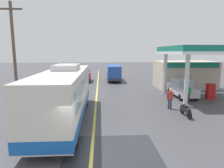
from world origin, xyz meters
The scene contains 13 objects.
ground centered at (0.00, 20.00, 0.00)m, with size 120.00×120.00×0.00m, color #424247.
lane_divider_stripe centered at (0.00, 15.00, 0.00)m, with size 0.16×50.00×0.01m, color #D8CC4C.
wet_puddle_patch centered at (0.91, 0.10, 0.00)m, with size 4.29×4.13×0.01m, color #26282D.
coach_bus_main centered at (-1.95, 4.91, 1.72)m, with size 2.60×11.04×3.69m.
gas_station_roadside centered at (11.21, 14.42, 2.63)m, with size 9.10×11.95×5.10m.
car_at_pump centered at (8.74, 11.19, 1.01)m, with size 1.70×4.20×1.82m.
minibus_opposing_lane centered at (2.50, 23.04, 1.47)m, with size 2.04×6.13×2.44m.
cyclist_on_shoulder centered at (-4.06, 2.55, 0.78)m, with size 0.34×1.82×1.72m.
motorcycle_parked_forecourt centered at (6.48, 5.14, 0.44)m, with size 0.55×1.80×0.92m.
pedestrian_near_pump centered at (6.00, 7.02, 0.93)m, with size 0.55×0.22×1.66m.
pedestrian_by_shop centered at (8.36, 8.94, 0.93)m, with size 0.55×0.22×1.66m.
car_trailing_behind_bus centered at (-2.01, 22.44, 1.01)m, with size 1.70×4.20×1.82m.
utility_pole_roadside centered at (-6.71, 8.87, 4.47)m, with size 1.80×0.24×8.57m.
Camera 1 is at (0.43, -7.96, 4.55)m, focal length 31.30 mm.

